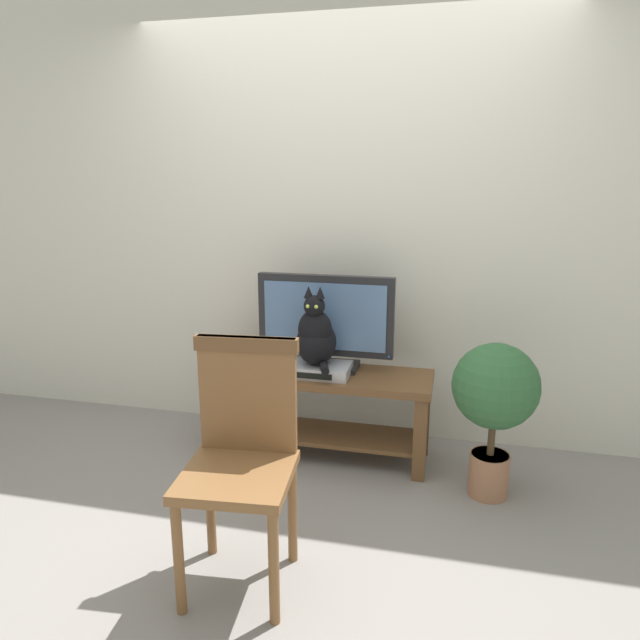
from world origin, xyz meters
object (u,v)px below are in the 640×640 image
object	(u,v)px
book_stack	(245,354)
cat	(316,336)
tv	(325,321)
potted_plant	(495,396)
wooden_chair	(242,445)
media_box	(316,369)
tv_stand	(322,398)

from	to	relation	value
book_stack	cat	bearing A→B (deg)	-13.27
cat	book_stack	size ratio (longest dim) A/B	1.83
tv	potted_plant	world-z (taller)	tv
potted_plant	book_stack	bearing A→B (deg)	168.83
tv	wooden_chair	bearing A→B (deg)	-93.60
wooden_chair	media_box	bearing A→B (deg)	87.22
tv_stand	tv	xyz separation A→B (m)	(0.00, 0.08, 0.44)
cat	tv_stand	bearing A→B (deg)	69.60
potted_plant	tv_stand	bearing A→B (deg)	166.23
tv	media_box	bearing A→B (deg)	-100.22
tv_stand	book_stack	size ratio (longest dim) A/B	5.07
book_stack	potted_plant	world-z (taller)	potted_plant
cat	book_stack	xyz separation A→B (m)	(-0.47, 0.11, -0.18)
tv_stand	book_stack	distance (m)	0.54
media_box	book_stack	world-z (taller)	book_stack
cat	potted_plant	xyz separation A→B (m)	(0.96, -0.17, -0.20)
tv	book_stack	xyz separation A→B (m)	(-0.49, -0.03, -0.23)
media_box	tv_stand	bearing A→B (deg)	63.10
tv	cat	xyz separation A→B (m)	(-0.02, -0.14, -0.05)
media_box	potted_plant	world-z (taller)	potted_plant
cat	book_stack	distance (m)	0.51
tv_stand	book_stack	xyz separation A→B (m)	(-0.49, 0.05, 0.22)
cat	potted_plant	world-z (taller)	cat
tv_stand	wooden_chair	distance (m)	1.11
wooden_chair	potted_plant	xyz separation A→B (m)	(1.01, 0.85, -0.03)
cat	media_box	bearing A→B (deg)	94.69
tv_stand	potted_plant	bearing A→B (deg)	-13.77
media_box	wooden_chair	xyz separation A→B (m)	(-0.05, -1.04, 0.03)
tv_stand	tv	bearing A→B (deg)	89.98
wooden_chair	potted_plant	size ratio (longest dim) A/B	1.22
tv_stand	wooden_chair	xyz separation A→B (m)	(-0.07, -1.08, 0.22)
tv	media_box	world-z (taller)	tv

